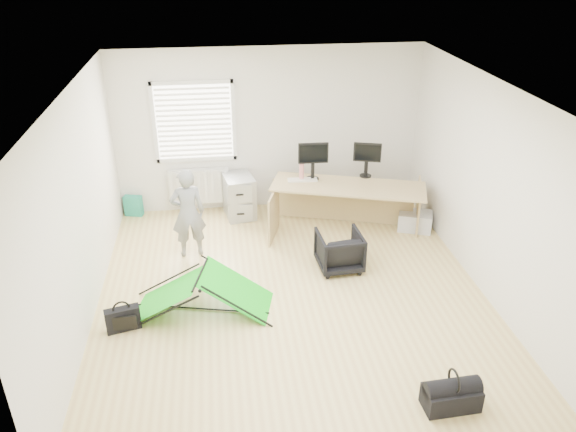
{
  "coord_description": "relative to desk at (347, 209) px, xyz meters",
  "views": [
    {
      "loc": [
        -0.86,
        -6.05,
        4.25
      ],
      "look_at": [
        0.0,
        0.4,
        0.95
      ],
      "focal_mm": 35.0,
      "sensor_mm": 36.0,
      "label": 1
    }
  ],
  "objects": [
    {
      "name": "ground",
      "position": [
        -1.09,
        -1.59,
        -0.4
      ],
      "size": [
        5.5,
        5.5,
        0.0
      ],
      "primitive_type": "plane",
      "color": "tan",
      "rests_on": "ground"
    },
    {
      "name": "tote_bag",
      "position": [
        -3.39,
        1.04,
        -0.22
      ],
      "size": [
        0.31,
        0.2,
        0.35
      ],
      "primitive_type": "cube",
      "rotation": [
        0.0,
        0.0,
        -0.25
      ],
      "color": "teal",
      "rests_on": "ground"
    },
    {
      "name": "window",
      "position": [
        -2.29,
        1.12,
        1.15
      ],
      "size": [
        1.2,
        0.06,
        1.2
      ],
      "primitive_type": "cube",
      "color": "silver",
      "rests_on": "back_wall"
    },
    {
      "name": "laptop_bag",
      "position": [
        -3.18,
        -2.06,
        -0.25
      ],
      "size": [
        0.42,
        0.22,
        0.3
      ],
      "primitive_type": "cube",
      "rotation": [
        0.0,
        0.0,
        0.25
      ],
      "color": "black",
      "rests_on": "ground"
    },
    {
      "name": "desk",
      "position": [
        0.0,
        0.0,
        0.0
      ],
      "size": [
        2.45,
        1.42,
        0.79
      ],
      "primitive_type": "cube",
      "rotation": [
        0.0,
        0.0,
        -0.31
      ],
      "color": "tan",
      "rests_on": "ground"
    },
    {
      "name": "back_wall",
      "position": [
        -1.09,
        1.16,
        0.95
      ],
      "size": [
        5.0,
        0.02,
        2.7
      ],
      "primitive_type": "cube",
      "color": "silver",
      "rests_on": "ground"
    },
    {
      "name": "duffel_bag",
      "position": [
        0.21,
        -3.75,
        -0.28
      ],
      "size": [
        0.57,
        0.31,
        0.24
      ],
      "primitive_type": "cube",
      "rotation": [
        0.0,
        0.0,
        0.05
      ],
      "color": "black",
      "rests_on": "ground"
    },
    {
      "name": "filing_cabinet",
      "position": [
        -1.64,
        0.8,
        -0.05
      ],
      "size": [
        0.55,
        0.67,
        0.7
      ],
      "primitive_type": "cube",
      "rotation": [
        0.0,
        0.0,
        0.17
      ],
      "color": "#999C9E",
      "rests_on": "ground"
    },
    {
      "name": "storage_crate",
      "position": [
        1.1,
        -0.06,
        -0.25
      ],
      "size": [
        0.61,
        0.52,
        0.29
      ],
      "primitive_type": "cube",
      "rotation": [
        0.0,
        0.0,
        -0.36
      ],
      "color": "silver",
      "rests_on": "ground"
    },
    {
      "name": "keyboard",
      "position": [
        -0.66,
        0.29,
        0.41
      ],
      "size": [
        0.46,
        0.17,
        0.02
      ],
      "primitive_type": "cube",
      "rotation": [
        0.0,
        0.0,
        -0.04
      ],
      "color": "beige",
      "rests_on": "desk"
    },
    {
      "name": "person",
      "position": [
        -2.42,
        -0.37,
        0.28
      ],
      "size": [
        0.53,
        0.39,
        1.35
      ],
      "primitive_type": "imported",
      "rotation": [
        0.0,
        0.0,
        3.29
      ],
      "color": "gray",
      "rests_on": "ground"
    },
    {
      "name": "radiator",
      "position": [
        -2.29,
        1.08,
        0.05
      ],
      "size": [
        1.0,
        0.12,
        0.6
      ],
      "primitive_type": "cube",
      "color": "silver",
      "rests_on": "back_wall"
    },
    {
      "name": "monitor_left",
      "position": [
        -0.5,
        0.32,
        0.62
      ],
      "size": [
        0.47,
        0.11,
        0.44
      ],
      "primitive_type": "cube",
      "rotation": [
        0.0,
        0.0,
        -0.03
      ],
      "color": "black",
      "rests_on": "desk"
    },
    {
      "name": "thermos",
      "position": [
        -0.67,
        0.33,
        0.53
      ],
      "size": [
        0.1,
        0.1,
        0.26
      ],
      "primitive_type": "cylinder",
      "rotation": [
        0.0,
        0.0,
        0.38
      ],
      "color": "#BA6A68",
      "rests_on": "desk"
    },
    {
      "name": "white_box",
      "position": [
        -1.61,
        -1.41,
        -0.35
      ],
      "size": [
        0.1,
        0.1,
        0.09
      ],
      "primitive_type": "cube",
      "rotation": [
        0.0,
        0.0,
        0.14
      ],
      "color": "silver",
      "rests_on": "ground"
    },
    {
      "name": "kite",
      "position": [
        -2.25,
        -1.79,
        -0.13
      ],
      "size": [
        1.82,
        1.13,
        0.52
      ],
      "primitive_type": null,
      "rotation": [
        0.0,
        0.0,
        -0.24
      ],
      "color": "#12C217",
      "rests_on": "ground"
    },
    {
      "name": "office_chair",
      "position": [
        -0.34,
        -1.04,
        -0.12
      ],
      "size": [
        0.63,
        0.65,
        0.56
      ],
      "primitive_type": "imported",
      "rotation": [
        0.0,
        0.0,
        3.21
      ],
      "color": "black",
      "rests_on": "ground"
    },
    {
      "name": "monitor_right",
      "position": [
        0.35,
        0.32,
        0.6
      ],
      "size": [
        0.44,
        0.21,
        0.41
      ],
      "primitive_type": "cube",
      "rotation": [
        0.0,
        0.0,
        -0.29
      ],
      "color": "black",
      "rests_on": "desk"
    }
  ]
}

